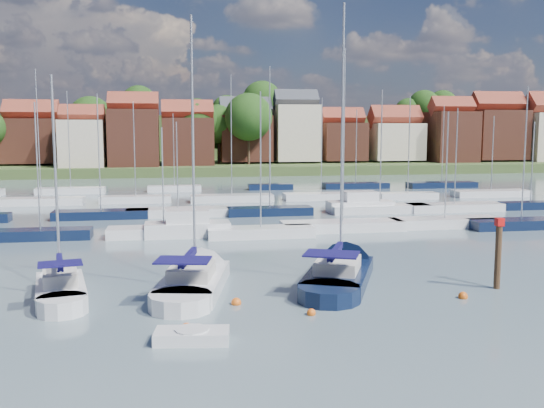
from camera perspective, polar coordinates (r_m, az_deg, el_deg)
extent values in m
plane|color=#4E606A|center=(71.08, -4.13, -0.13)|extent=(260.00, 260.00, 0.00)
cube|color=silver|center=(34.22, -19.26, -7.97)|extent=(3.49, 6.20, 1.20)
cone|color=silver|center=(37.77, -19.38, -6.57)|extent=(2.93, 3.25, 2.44)
cylinder|color=silver|center=(31.40, -19.13, -9.31)|extent=(2.85, 2.85, 1.20)
cube|color=beige|center=(33.59, -19.31, -6.58)|extent=(2.13, 2.71, 0.70)
cylinder|color=#B2B2B7|center=(33.62, -19.69, 2.17)|extent=(0.14, 0.14, 10.83)
cylinder|color=#B2B2B7|center=(32.62, -19.34, -5.45)|extent=(0.71, 3.21, 0.10)
cube|color=#110D43|center=(32.58, -19.35, -5.19)|extent=(0.88, 3.09, 0.35)
cube|color=#110D43|center=(31.52, -19.32, -5.32)|extent=(2.31, 1.83, 0.08)
cube|color=silver|center=(34.19, -7.39, -7.63)|extent=(4.68, 8.11, 1.20)
cone|color=silver|center=(38.76, -6.21, -5.86)|extent=(3.87, 4.28, 3.18)
cylinder|color=silver|center=(30.58, -8.60, -9.43)|extent=(3.76, 3.76, 1.20)
cube|color=beige|center=(33.46, -7.57, -6.29)|extent=(2.83, 3.57, 0.70)
cylinder|color=#B2B2B7|center=(33.62, -7.45, 5.33)|extent=(0.14, 0.14, 14.12)
cylinder|color=#B2B2B7|center=(32.25, -7.91, -5.25)|extent=(0.97, 4.17, 0.10)
cube|color=#110D43|center=(32.22, -7.92, -4.99)|extent=(1.12, 4.00, 0.35)
cube|color=#110D43|center=(30.87, -8.38, -5.25)|extent=(3.03, 2.42, 0.08)
cube|color=black|center=(35.63, 6.31, -7.01)|extent=(6.21, 8.61, 1.20)
cone|color=black|center=(40.44, 7.26, -5.33)|extent=(4.58, 4.87, 3.31)
cylinder|color=black|center=(31.83, 5.34, -8.72)|extent=(4.36, 4.36, 1.20)
cube|color=beige|center=(34.88, 6.21, -5.72)|extent=(3.45, 3.96, 0.70)
cylinder|color=#B2B2B7|center=(35.12, 6.62, 6.18)|extent=(0.14, 0.14, 15.06)
cylinder|color=#B2B2B7|center=(33.63, 5.98, -4.71)|extent=(1.86, 4.09, 0.10)
cube|color=#110D43|center=(33.60, 5.98, -4.46)|extent=(1.95, 3.97, 0.35)
cube|color=#110D43|center=(32.18, 5.63, -4.70)|extent=(3.38, 2.95, 0.08)
cube|color=silver|center=(26.23, -7.55, -12.31)|extent=(3.27, 1.84, 0.61)
cylinder|color=silver|center=(26.17, -7.55, -11.95)|extent=(1.44, 1.44, 0.39)
cylinder|color=#4C331E|center=(36.39, 20.42, -6.34)|extent=(0.36, 0.36, 5.97)
cube|color=red|center=(35.83, 20.63, -1.59)|extent=(0.40, 0.40, 0.44)
sphere|color=#D85914|center=(27.67, -8.03, -11.76)|extent=(0.55, 0.55, 0.55)
sphere|color=#D85914|center=(31.36, -3.39, -9.42)|extent=(0.51, 0.51, 0.51)
sphere|color=#D85914|center=(29.69, 3.71, -10.38)|extent=(0.43, 0.43, 0.43)
sphere|color=beige|center=(40.51, 7.96, -5.68)|extent=(0.43, 0.43, 0.43)
sphere|color=#D85914|center=(33.93, 17.53, -8.46)|extent=(0.50, 0.50, 0.50)
cube|color=black|center=(52.51, -20.95, -2.77)|extent=(8.01, 2.24, 1.00)
cylinder|color=#B2B2B7|center=(51.89, -21.22, 3.32)|extent=(0.12, 0.12, 10.16)
cube|color=silver|center=(51.13, -10.14, -2.66)|extent=(9.22, 2.58, 1.00)
cylinder|color=#B2B2B7|center=(50.56, -10.25, 2.47)|extent=(0.12, 0.12, 8.18)
cube|color=silver|center=(50.09, -1.07, -2.75)|extent=(8.78, 2.46, 1.00)
cylinder|color=#B2B2B7|center=(49.42, -1.08, 4.15)|extent=(0.12, 0.12, 11.06)
cube|color=silver|center=(53.69, 6.65, -2.13)|extent=(10.79, 3.02, 1.00)
cylinder|color=#B2B2B7|center=(53.01, 6.78, 6.37)|extent=(0.12, 0.12, 14.87)
cube|color=silver|center=(57.49, 15.93, -1.75)|extent=(10.13, 2.84, 1.00)
cylinder|color=#B2B2B7|center=(56.94, 16.11, 3.53)|extent=(0.12, 0.12, 9.59)
cube|color=black|center=(58.93, 22.39, -1.80)|extent=(9.52, 2.67, 1.00)
cylinder|color=#B2B2B7|center=(58.35, 22.69, 4.41)|extent=(0.12, 0.12, 11.77)
cube|color=silver|center=(50.92, -7.94, -2.49)|extent=(7.00, 2.60, 1.40)
cube|color=silver|center=(50.75, -7.96, -1.26)|extent=(3.50, 2.20, 1.30)
cube|color=black|center=(62.81, -15.79, -1.01)|extent=(9.30, 2.60, 1.00)
cylinder|color=#B2B2B7|center=(62.27, -15.98, 4.68)|extent=(0.12, 0.12, 11.48)
cube|color=silver|center=(62.80, -8.84, -0.83)|extent=(10.40, 2.91, 1.00)
cylinder|color=#B2B2B7|center=(62.33, -8.92, 3.62)|extent=(0.12, 0.12, 8.77)
cube|color=black|center=(62.90, -0.22, -0.73)|extent=(8.80, 2.46, 1.00)
cylinder|color=#B2B2B7|center=(62.32, -0.22, 6.26)|extent=(0.12, 0.12, 14.33)
cube|color=silver|center=(65.77, 10.10, -0.50)|extent=(10.73, 3.00, 1.00)
cylinder|color=#B2B2B7|center=(65.24, 10.23, 5.23)|extent=(0.12, 0.12, 12.14)
cube|color=silver|center=(68.88, 16.77, -0.35)|extent=(10.48, 2.93, 1.00)
cylinder|color=#B2B2B7|center=(68.41, 16.94, 4.33)|extent=(0.12, 0.12, 10.28)
cube|color=black|center=(73.46, 23.13, -0.18)|extent=(6.84, 1.91, 1.00)
cylinder|color=#B2B2B7|center=(73.05, 23.31, 3.65)|extent=(0.12, 0.12, 8.82)
cube|color=silver|center=(65.92, 8.27, -0.32)|extent=(7.00, 2.60, 1.40)
cube|color=silver|center=(65.78, 8.29, 0.63)|extent=(3.50, 2.20, 1.30)
cube|color=silver|center=(76.40, -20.88, 0.19)|extent=(9.71, 2.72, 1.00)
cylinder|color=#B2B2B7|center=(75.92, -21.15, 6.15)|extent=(0.12, 0.12, 14.88)
cube|color=silver|center=(75.31, -12.70, 0.39)|extent=(8.49, 2.38, 1.00)
cylinder|color=#B2B2B7|center=(74.87, -12.83, 5.07)|extent=(0.12, 0.12, 11.31)
cube|color=silver|center=(74.85, -3.81, 0.50)|extent=(10.16, 2.85, 1.00)
cylinder|color=#B2B2B7|center=(74.36, -3.86, 6.48)|extent=(0.12, 0.12, 14.59)
cube|color=silver|center=(76.93, 4.65, 0.67)|extent=(9.53, 2.67, 1.00)
cylinder|color=#B2B2B7|center=(76.48, 4.70, 5.49)|extent=(0.12, 0.12, 11.91)
cube|color=silver|center=(79.05, 12.64, 0.70)|extent=(7.62, 2.13, 1.00)
cylinder|color=#B2B2B7|center=(78.61, 12.77, 5.46)|extent=(0.12, 0.12, 12.13)
cube|color=silver|center=(85.28, 19.89, 0.90)|extent=(10.17, 2.85, 1.00)
cylinder|color=#B2B2B7|center=(84.91, 20.05, 4.50)|extent=(0.12, 0.12, 9.73)
cube|color=silver|center=(88.23, -18.41, 1.15)|extent=(9.24, 2.59, 1.00)
cylinder|color=#B2B2B7|center=(87.83, -18.59, 5.75)|extent=(0.12, 0.12, 13.17)
cube|color=silver|center=(87.92, -9.16, 1.41)|extent=(7.57, 2.12, 1.00)
cylinder|color=#B2B2B7|center=(87.56, -9.24, 5.07)|extent=(0.12, 0.12, 10.24)
cube|color=black|center=(89.28, -0.16, 1.58)|extent=(6.58, 1.84, 1.00)
cylinder|color=#B2B2B7|center=(88.96, -0.17, 4.47)|extent=(0.12, 0.12, 8.01)
cube|color=black|center=(92.25, 7.87, 1.69)|extent=(9.92, 2.78, 1.00)
cylinder|color=#B2B2B7|center=(91.89, 7.93, 5.39)|extent=(0.12, 0.12, 10.92)
cube|color=black|center=(96.15, 15.67, 1.71)|extent=(10.55, 2.95, 1.00)
cylinder|color=#B2B2B7|center=(95.79, 15.79, 5.44)|extent=(0.12, 0.12, 11.51)
cube|color=#384824|center=(147.60, -7.00, 3.68)|extent=(200.00, 70.00, 3.00)
cube|color=#384824|center=(172.38, -7.41, 5.72)|extent=(200.00, 60.00, 14.00)
cube|color=brown|center=(130.83, -21.59, 5.56)|extent=(10.37, 9.97, 8.73)
cube|color=brown|center=(130.85, -21.71, 8.03)|extent=(10.57, 5.13, 5.13)
cube|color=beige|center=(120.32, -17.34, 5.41)|extent=(8.09, 8.80, 8.96)
cube|color=brown|center=(120.31, -17.44, 8.02)|extent=(8.25, 4.00, 4.00)
cube|color=brown|center=(120.34, -12.84, 6.04)|extent=(9.36, 10.17, 10.97)
cube|color=brown|center=(120.42, -12.93, 9.19)|extent=(9.54, 4.63, 4.63)
cube|color=brown|center=(121.93, -7.92, 5.79)|extent=(9.90, 8.56, 9.42)
cube|color=brown|center=(121.95, -7.97, 8.58)|extent=(10.10, 4.90, 4.90)
cube|color=brown|center=(127.84, -2.52, 6.19)|extent=(10.59, 8.93, 9.49)
cube|color=#383A42|center=(127.89, -2.53, 8.90)|extent=(10.80, 5.24, 5.24)
cube|color=beige|center=(128.73, 2.25, 6.68)|extent=(9.01, 8.61, 11.65)
cube|color=#383A42|center=(128.87, 2.27, 9.76)|extent=(9.19, 4.46, 4.46)
cube|color=brown|center=(132.46, 6.60, 5.86)|extent=(9.10, 9.34, 8.00)
cube|color=brown|center=(132.45, 6.63, 8.08)|extent=(9.28, 4.50, 4.50)
cube|color=beige|center=(135.82, 11.45, 5.77)|extent=(10.86, 9.59, 7.88)
cube|color=brown|center=(135.82, 11.50, 8.00)|extent=(11.07, 5.37, 5.37)
cube|color=brown|center=(138.06, 16.46, 6.04)|extent=(9.18, 9.96, 10.97)
cube|color=brown|center=(138.13, 16.56, 8.78)|extent=(9.36, 4.54, 4.54)
cube|color=brown|center=(144.54, 20.34, 6.12)|extent=(11.39, 9.67, 10.76)
cube|color=brown|center=(144.64, 20.45, 8.80)|extent=(11.62, 5.64, 5.64)
cylinder|color=#382619|center=(158.92, 14.04, 6.73)|extent=(0.50, 0.50, 4.47)
sphere|color=#264916|center=(159.02, 14.10, 8.91)|extent=(8.18, 8.18, 8.18)
cylinder|color=#382619|center=(126.64, -5.01, 4.76)|extent=(0.50, 0.50, 4.46)
sphere|color=#264916|center=(126.54, -5.04, 7.49)|extent=(8.15, 8.15, 8.15)
cylinder|color=#382619|center=(145.54, -0.95, 6.95)|extent=(0.50, 0.50, 5.15)
sphere|color=#264916|center=(145.69, -0.95, 9.70)|extent=(9.41, 9.41, 9.41)
cylinder|color=#382619|center=(146.68, -12.36, 6.83)|extent=(0.50, 0.50, 4.56)
sphere|color=#264916|center=(146.80, -12.43, 9.24)|extent=(8.34, 8.34, 8.34)
cylinder|color=#382619|center=(136.54, -16.61, 4.80)|extent=(0.50, 0.50, 5.15)
sphere|color=#264916|center=(136.48, -16.72, 7.73)|extent=(9.42, 9.42, 9.42)
cylinder|color=#382619|center=(141.21, -22.80, 5.66)|extent=(0.50, 0.50, 3.42)
sphere|color=#264916|center=(141.22, -22.90, 7.54)|extent=(6.26, 6.26, 6.26)
cylinder|color=#382619|center=(136.55, -0.98, 4.80)|extent=(0.50, 0.50, 3.77)
sphere|color=#264916|center=(136.45, -0.99, 6.95)|extent=(6.89, 6.89, 6.89)
cylinder|color=#382619|center=(122.25, -2.20, 4.87)|extent=(0.50, 0.50, 5.21)
sphere|color=#264916|center=(122.18, -2.22, 8.19)|extent=(9.53, 9.53, 9.53)
cylinder|color=#382619|center=(148.72, 17.95, 4.49)|extent=(0.50, 0.50, 2.97)
sphere|color=#264916|center=(148.61, 18.01, 6.05)|extent=(5.44, 5.44, 5.44)
cylinder|color=#382619|center=(124.17, -7.06, 4.77)|extent=(0.50, 0.50, 4.84)
sphere|color=#264916|center=(124.09, -7.10, 7.80)|extent=(8.85, 8.85, 8.85)
cylinder|color=#382619|center=(157.53, 12.63, 6.64)|extent=(0.50, 0.50, 3.72)
sphere|color=#264916|center=(157.59, 12.68, 8.47)|extent=(6.80, 6.80, 6.80)
cylinder|color=#382619|center=(138.46, 16.48, 4.60)|extent=(0.50, 0.50, 4.05)
sphere|color=#264916|center=(138.36, 16.56, 6.88)|extent=(7.40, 7.40, 7.40)
cylinder|color=#382619|center=(144.13, -4.24, 6.66)|extent=(0.50, 0.50, 3.93)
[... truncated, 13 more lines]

